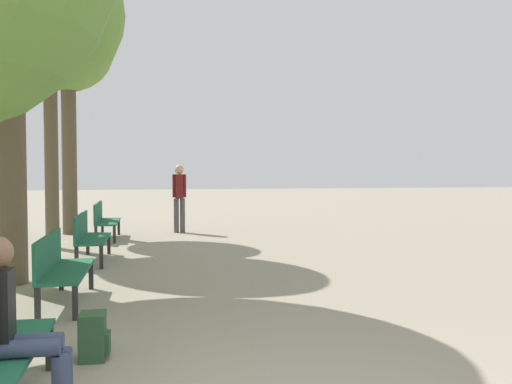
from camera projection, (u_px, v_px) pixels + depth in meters
The scene contains 8 objects.
bench_row_1 at pixel (59, 264), 7.08m from camera, with size 0.49×1.73×0.87m.
bench_row_2 at pixel (88, 234), 10.25m from camera, with size 0.49×1.73×0.87m.
bench_row_3 at pixel (104, 218), 13.43m from camera, with size 0.49×1.73×0.87m.
tree_row_2 at pixel (49, 14), 11.74m from camera, with size 3.08×3.08×6.42m.
tree_row_3 at pixel (68, 50), 14.28m from camera, with size 2.31×2.31×5.91m.
person_seated at pixel (15, 321), 3.87m from camera, with size 0.59×0.33×1.25m.
backpack at pixel (93, 337), 5.05m from camera, with size 0.26×0.28×0.42m.
pedestrian_near at pixel (179, 194), 14.75m from camera, with size 0.36×0.24×1.76m.
Camera 1 is at (-0.57, -3.41, 1.71)m, focal length 40.00 mm.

